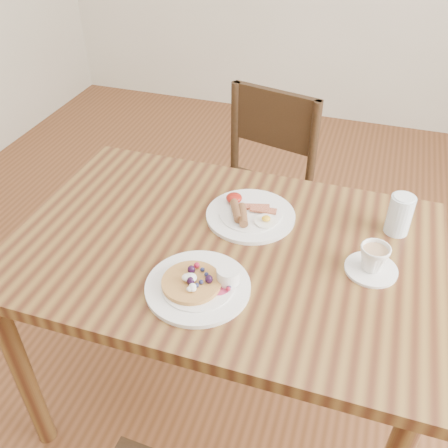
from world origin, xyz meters
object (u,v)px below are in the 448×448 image
at_px(dining_table, 224,269).
at_px(chair_far, 257,190).
at_px(teacup_saucer, 373,261).
at_px(pancake_plate, 200,284).
at_px(breakfast_plate, 249,214).
at_px(water_glass, 400,215).

height_order(dining_table, chair_far, chair_far).
distance_m(dining_table, teacup_saucer, 0.43).
bearing_deg(teacup_saucer, dining_table, -177.84).
bearing_deg(pancake_plate, teacup_saucer, 26.39).
xyz_separation_m(breakfast_plate, teacup_saucer, (0.37, -0.13, 0.02)).
xyz_separation_m(chair_far, teacup_saucer, (0.48, -0.65, 0.29)).
xyz_separation_m(dining_table, teacup_saucer, (0.41, 0.02, 0.13)).
distance_m(chair_far, teacup_saucer, 0.86).
height_order(teacup_saucer, water_glass, water_glass).
height_order(chair_far, teacup_saucer, chair_far).
relative_size(dining_table, breakfast_plate, 4.44).
height_order(dining_table, teacup_saucer, teacup_saucer).
distance_m(dining_table, breakfast_plate, 0.18).
relative_size(breakfast_plate, teacup_saucer, 1.93).
relative_size(pancake_plate, water_glass, 2.24).
height_order(dining_table, water_glass, water_glass).
relative_size(dining_table, teacup_saucer, 8.57).
relative_size(chair_far, pancake_plate, 3.26).
height_order(dining_table, breakfast_plate, breakfast_plate).
height_order(chair_far, breakfast_plate, chair_far).
distance_m(pancake_plate, water_glass, 0.61).
bearing_deg(pancake_plate, water_glass, 40.54).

